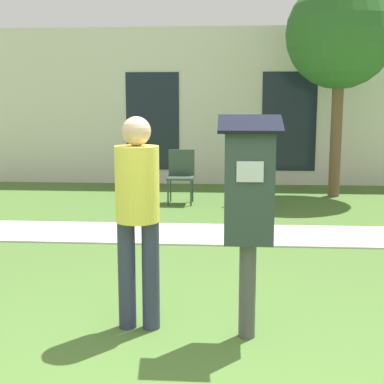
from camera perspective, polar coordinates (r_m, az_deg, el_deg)
The scene contains 8 objects.
ground_plane at distance 3.48m, azimuth 0.18°, elevation -19.28°, with size 40.00×40.00×0.00m, color #476B2D.
sidewalk at distance 6.89m, azimuth 2.24°, elevation -4.51°, with size 12.00×1.10×0.02m.
building_facade at distance 11.19m, azimuth 3.05°, elevation 9.05°, with size 10.00×0.26×3.20m.
parking_meter at distance 3.73m, azimuth 6.09°, elevation -0.69°, with size 0.44×0.31×1.59m.
person_standing at distance 3.90m, azimuth -5.82°, elevation -1.56°, with size 0.32×0.32×1.58m.
outdoor_chair_left at distance 9.01m, azimuth -1.18°, elevation 2.16°, with size 0.44×0.44×0.90m.
outdoor_chair_middle at distance 8.80m, azimuth 6.42°, elevation 1.93°, with size 0.44×0.44×0.90m.
tree at distance 10.01m, azimuth 15.55°, elevation 15.83°, with size 1.90×1.90×3.82m.
Camera 1 is at (0.21, -3.04, 1.67)m, focal length 50.00 mm.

